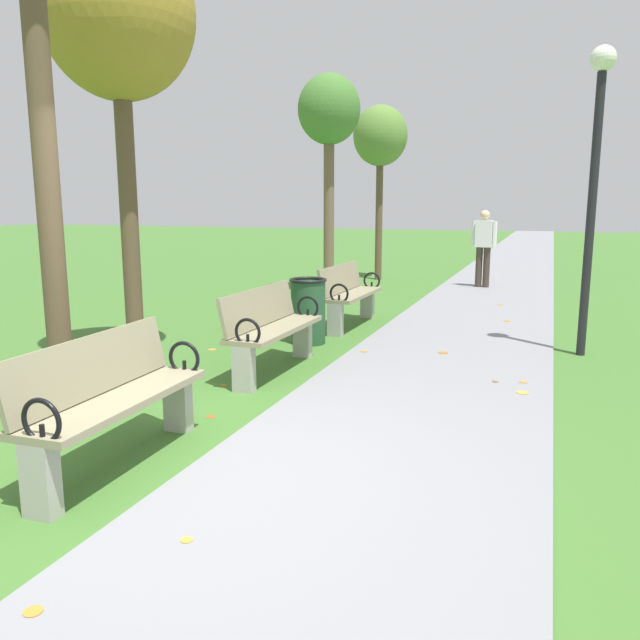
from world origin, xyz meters
TOP-DOWN VIEW (x-y plane):
  - ground_plane at (0.00, 0.00)m, footprint 80.00×80.00m
  - paved_walkway at (1.16, 18.00)m, footprint 2.33×44.00m
  - park_bench_1 at (-0.50, -0.07)m, footprint 0.51×1.61m
  - park_bench_2 at (-0.50, 2.53)m, footprint 0.49×1.60m
  - park_bench_3 at (-0.50, 5.27)m, footprint 0.50×1.61m
  - tree_2 at (-2.18, 2.47)m, footprint 1.61×1.61m
  - tree_3 at (-1.96, 8.50)m, footprint 1.21×1.21m
  - tree_4 at (-1.60, 11.01)m, footprint 1.24×1.24m
  - pedestrian_walking at (0.88, 10.31)m, footprint 0.53×0.25m
  - trash_bin at (-0.65, 3.99)m, footprint 0.48×0.48m
  - lamp_post at (2.63, 4.50)m, footprint 0.28×0.28m
  - scattered_leaves at (0.42, 2.68)m, footprint 4.28×10.06m

SIDE VIEW (x-z plane):
  - ground_plane at x=0.00m, z-range 0.00..0.00m
  - paved_walkway at x=1.16m, z-range 0.00..0.02m
  - scattered_leaves at x=0.42m, z-range 0.00..0.03m
  - trash_bin at x=-0.65m, z-range 0.00..0.84m
  - park_bench_1 at x=-0.50m, z-range 0.04..0.93m
  - park_bench_2 at x=-0.50m, z-range 0.04..0.93m
  - park_bench_3 at x=-0.50m, z-range 0.04..0.93m
  - pedestrian_walking at x=0.88m, z-range 0.12..1.74m
  - lamp_post at x=2.63m, z-range 0.57..4.05m
  - tree_4 at x=-1.60m, z-range 1.24..5.22m
  - tree_3 at x=-1.96m, z-range 1.32..5.54m
  - tree_2 at x=-2.18m, z-range 1.37..5.98m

